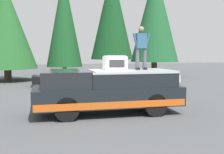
{
  "coord_description": "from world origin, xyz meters",
  "views": [
    {
      "loc": [
        -10.41,
        1.62,
        2.34
      ],
      "look_at": [
        0.24,
        -0.93,
        1.35
      ],
      "focal_mm": 44.41,
      "sensor_mm": 36.0,
      "label": 1
    }
  ],
  "objects_px": {
    "compressor_unit": "(115,63)",
    "person_on_truck_bed": "(141,47)",
    "pickup_truck": "(108,91)",
    "parked_car_silver": "(149,77)",
    "parked_car_black": "(63,77)"
  },
  "relations": [
    {
      "from": "compressor_unit",
      "to": "person_on_truck_bed",
      "type": "distance_m",
      "value": 1.24
    },
    {
      "from": "pickup_truck",
      "to": "person_on_truck_bed",
      "type": "xyz_separation_m",
      "value": [
        0.2,
        -1.4,
        1.68
      ]
    },
    {
      "from": "compressor_unit",
      "to": "parked_car_silver",
      "type": "relative_size",
      "value": 0.2
    },
    {
      "from": "pickup_truck",
      "to": "person_on_truck_bed",
      "type": "relative_size",
      "value": 3.28
    },
    {
      "from": "parked_car_silver",
      "to": "person_on_truck_bed",
      "type": "bearing_deg",
      "value": 156.73
    },
    {
      "from": "pickup_truck",
      "to": "parked_car_silver",
      "type": "distance_m",
      "value": 9.53
    },
    {
      "from": "compressor_unit",
      "to": "person_on_truck_bed",
      "type": "height_order",
      "value": "person_on_truck_bed"
    },
    {
      "from": "pickup_truck",
      "to": "compressor_unit",
      "type": "bearing_deg",
      "value": -64.81
    },
    {
      "from": "pickup_truck",
      "to": "parked_car_silver",
      "type": "relative_size",
      "value": 1.35
    },
    {
      "from": "person_on_truck_bed",
      "to": "compressor_unit",
      "type": "bearing_deg",
      "value": 92.43
    },
    {
      "from": "pickup_truck",
      "to": "parked_car_silver",
      "type": "xyz_separation_m",
      "value": [
        8.21,
        -4.84,
        -0.29
      ]
    },
    {
      "from": "parked_car_silver",
      "to": "pickup_truck",
      "type": "bearing_deg",
      "value": 149.46
    },
    {
      "from": "pickup_truck",
      "to": "person_on_truck_bed",
      "type": "height_order",
      "value": "person_on_truck_bed"
    },
    {
      "from": "person_on_truck_bed",
      "to": "parked_car_silver",
      "type": "distance_m",
      "value": 8.94
    },
    {
      "from": "compressor_unit",
      "to": "parked_car_black",
      "type": "distance_m",
      "value": 9.37
    }
  ]
}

